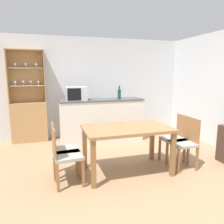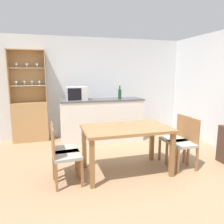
# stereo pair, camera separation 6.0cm
# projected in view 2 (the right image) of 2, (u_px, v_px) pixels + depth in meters

# --- Properties ---
(ground_plane) EXTENTS (18.00, 18.00, 0.00)m
(ground_plane) POSITION_uv_depth(u_px,v_px,m) (120.00, 177.00, 3.50)
(ground_plane) COLOR #A37F5B
(wall_back) EXTENTS (6.80, 0.06, 2.55)m
(wall_back) POSITION_uv_depth(u_px,v_px,m) (89.00, 87.00, 5.76)
(wall_back) COLOR silver
(wall_back) RESTS_ON ground_plane
(kitchen_counter) EXTENTS (1.99, 0.56, 1.04)m
(kitchen_counter) POSITION_uv_depth(u_px,v_px,m) (102.00, 120.00, 5.29)
(kitchen_counter) COLOR silver
(kitchen_counter) RESTS_ON ground_plane
(display_cabinet) EXTENTS (0.82, 0.32, 2.18)m
(display_cabinet) POSITION_uv_depth(u_px,v_px,m) (30.00, 115.00, 5.30)
(display_cabinet) COLOR tan
(display_cabinet) RESTS_ON ground_plane
(dining_table) EXTENTS (1.42, 0.84, 0.78)m
(dining_table) POSITION_uv_depth(u_px,v_px,m) (126.00, 133.00, 3.59)
(dining_table) COLOR olive
(dining_table) RESTS_ON ground_plane
(dining_chair_side_right_near) EXTENTS (0.41, 0.41, 0.89)m
(dining_chair_side_right_near) POSITION_uv_depth(u_px,v_px,m) (184.00, 143.00, 3.79)
(dining_chair_side_right_near) COLOR #999E93
(dining_chair_side_right_near) RESTS_ON ground_plane
(dining_chair_side_right_far) EXTENTS (0.43, 0.43, 0.89)m
(dining_chair_side_right_far) POSITION_uv_depth(u_px,v_px,m) (176.00, 139.00, 4.04)
(dining_chair_side_right_far) COLOR #999E93
(dining_chair_side_right_far) RESTS_ON ground_plane
(dining_chair_side_left_far) EXTENTS (0.42, 0.42, 0.89)m
(dining_chair_side_left_far) POSITION_uv_depth(u_px,v_px,m) (63.00, 150.00, 3.47)
(dining_chair_side_left_far) COLOR #999E93
(dining_chair_side_left_far) RESTS_ON ground_plane
(dining_chair_side_left_near) EXTENTS (0.43, 0.43, 0.89)m
(dining_chair_side_left_near) POSITION_uv_depth(u_px,v_px,m) (64.00, 155.00, 3.23)
(dining_chair_side_left_near) COLOR #999E93
(dining_chair_side_left_near) RESTS_ON ground_plane
(microwave) EXTENTS (0.47, 0.39, 0.31)m
(microwave) POSITION_uv_depth(u_px,v_px,m) (77.00, 93.00, 4.97)
(microwave) COLOR #B7BABF
(microwave) RESTS_ON kitchen_counter
(wine_bottle) EXTENTS (0.08, 0.08, 0.32)m
(wine_bottle) POSITION_uv_depth(u_px,v_px,m) (120.00, 94.00, 5.16)
(wine_bottle) COLOR #193D23
(wine_bottle) RESTS_ON kitchen_counter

